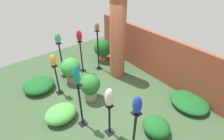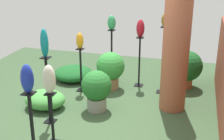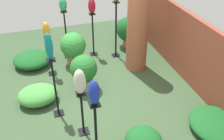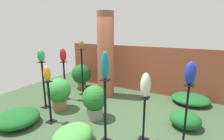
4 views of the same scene
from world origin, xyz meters
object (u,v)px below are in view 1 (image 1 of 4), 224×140
art_vase_teal (76,75)px  brick_pillar (118,40)px  pedestal_amber (58,81)px  art_vase_amber (53,60)px  pedestal_teal (81,107)px  pedestal_ruby (82,58)px  potted_plant_front_right (103,49)px  potted_plant_mid_right (71,69)px  pedestal_bronze (98,52)px  art_vase_ivory (109,97)px  art_vase_jade (58,38)px  potted_plant_walkway_edge (90,86)px  art_vase_bronze (97,27)px  pedestal_ivory (109,121)px  pedestal_jade (62,62)px  pedestal_cobalt (134,136)px  art_vase_cobalt (137,105)px  art_vase_ruby (79,36)px

art_vase_teal → brick_pillar: bearing=119.2°
brick_pillar → pedestal_amber: brick_pillar is taller
pedestal_amber → art_vase_amber: size_ratio=2.79×
pedestal_teal → pedestal_ruby: 2.51m
potted_plant_front_right → potted_plant_mid_right: potted_plant_front_right is taller
pedestal_bronze → art_vase_ivory: size_ratio=3.23×
pedestal_ruby → potted_plant_mid_right: bearing=-61.1°
pedestal_bronze → art_vase_jade: bearing=-105.6°
art_vase_amber → potted_plant_walkway_edge: 1.27m
brick_pillar → art_vase_bronze: bearing=-156.4°
pedestal_bronze → art_vase_bronze: bearing=-26.6°
pedestal_bronze → potted_plant_front_right: pedestal_bronze is taller
pedestal_ruby → art_vase_jade: 1.17m
art_vase_ivory → pedestal_ruby: bearing=162.3°
pedestal_ivory → art_vase_amber: (-2.16, -0.33, 0.78)m
pedestal_amber → pedestal_ivory: bearing=8.6°
pedestal_jade → art_vase_teal: (2.27, -0.57, 0.94)m
pedestal_cobalt → potted_plant_front_right: pedestal_cobalt is taller
brick_pillar → art_vase_jade: (-1.07, -1.58, 0.13)m
pedestal_teal → art_vase_bronze: art_vase_bronze is taller
pedestal_cobalt → art_vase_cobalt: 0.88m
pedestal_amber → art_vase_amber: bearing=0.0°
art_vase_ruby → pedestal_ivory: bearing=-17.7°
art_vase_amber → art_vase_jade: (-0.75, 0.52, 0.28)m
pedestal_jade → art_vase_amber: 1.09m
brick_pillar → pedestal_jade: (-1.07, -1.58, -0.74)m
art_vase_jade → art_vase_cobalt: size_ratio=0.86×
art_vase_ruby → art_vase_jade: (-0.10, -0.71, 0.07)m
pedestal_cobalt → art_vase_ivory: size_ratio=2.66×
potted_plant_mid_right → art_vase_ruby: bearing=118.9°
pedestal_jade → art_vase_ruby: art_vase_ruby is taller
pedestal_ruby → art_vase_jade: (-0.10, -0.71, 0.92)m
brick_pillar → art_vase_ivory: brick_pillar is taller
pedestal_ivory → art_vase_cobalt: (0.73, 0.07, 1.04)m
pedestal_teal → art_vase_ruby: art_vase_ruby is taller
art_vase_bronze → art_vase_ivory: size_ratio=0.60×
pedestal_bronze → pedestal_ivory: pedestal_bronze is taller
pedestal_amber → art_vase_cobalt: art_vase_cobalt is taller
pedestal_bronze → brick_pillar: bearing=23.6°
pedestal_teal → art_vase_ivory: 0.94m
pedestal_ivory → art_vase_ruby: 3.11m
art_vase_cobalt → potted_plant_front_right: art_vase_cobalt is taller
pedestal_ivory → art_vase_amber: art_vase_amber is taller
art_vase_jade → art_vase_cobalt: (3.64, -0.12, -0.02)m
pedestal_amber → art_vase_ivory: size_ratio=2.14×
brick_pillar → art_vase_ivory: bearing=-43.8°
pedestal_amber → pedestal_jade: pedestal_jade is taller
art_vase_amber → potted_plant_walkway_edge: size_ratio=0.43×
pedestal_ruby → art_vase_ruby: size_ratio=2.93×
pedestal_ruby → art_vase_teal: (2.16, -1.27, 0.99)m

